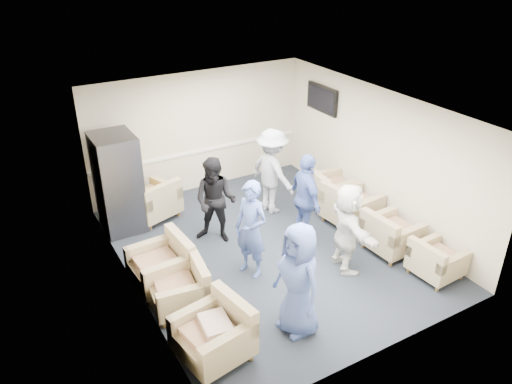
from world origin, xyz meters
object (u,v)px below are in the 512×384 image
armchair_right_midfar (349,207)px  person_mid_right (306,199)px  armchair_left_mid (182,290)px  person_mid_left (251,229)px  person_front_left (298,280)px  armchair_left_near (217,335)px  armchair_left_far (164,266)px  armchair_right_midnear (390,235)px  armchair_right_far (329,192)px  person_back_right (272,172)px  vending_machine (118,183)px  armchair_corner (154,202)px  person_front_right (348,228)px  armchair_right_near (435,262)px  person_back_left (215,201)px

armchair_right_midfar → person_mid_right: (-1.10, -0.04, 0.51)m
armchair_left_mid → person_mid_left: 1.49m
person_front_left → person_mid_right: (1.50, 1.96, -0.00)m
armchair_left_near → armchair_left_far: 1.88m
armchair_right_midnear → person_mid_right: size_ratio=0.51×
armchair_right_far → person_back_right: person_back_right is taller
armchair_right_midfar → person_mid_right: 1.22m
armchair_left_far → vending_machine: bearing=178.3°
armchair_left_far → armchair_corner: bearing=161.4°
armchair_left_far → person_front_right: person_front_right is taller
armchair_left_near → person_front_right: person_front_right is taller
armchair_right_midfar → armchair_right_far: armchair_right_midfar is taller
armchair_right_near → vending_machine: bearing=40.6°
armchair_right_far → person_back_right: bearing=71.2°
armchair_left_mid → person_front_right: 2.94m
person_back_right → person_front_right: 2.39m
armchair_left_near → armchair_right_near: 4.00m
armchair_right_near → person_front_right: 1.58m
armchair_left_near → person_front_left: 1.36m
person_back_left → person_front_right: size_ratio=1.04×
vending_machine → armchair_right_far: bearing=-19.2°
armchair_left_far → armchair_left_mid: bearing=-0.5°
armchair_left_near → armchair_corner: bearing=162.6°
armchair_left_mid → armchair_left_far: 0.70m
armchair_right_midnear → vending_machine: vending_machine is taller
person_back_left → person_mid_right: (1.45, -0.83, 0.04)m
person_mid_left → armchair_right_near: bearing=36.2°
armchair_corner → person_back_right: (2.26, -0.93, 0.54)m
person_front_right → armchair_corner: bearing=50.2°
armchair_right_far → person_front_left: (-2.68, -2.76, 0.52)m
armchair_left_far → armchair_right_midfar: bearing=87.0°
armchair_left_mid → person_mid_right: person_mid_right is taller
armchair_corner → person_back_left: person_back_left is taller
armchair_right_far → person_front_right: 2.23m
person_front_left → person_front_right: (1.60, 0.86, -0.08)m
armchair_left_far → armchair_right_far: size_ratio=0.95×
person_mid_left → person_back_right: person_back_right is taller
person_front_left → person_mid_left: size_ratio=1.02×
armchair_left_far → person_front_right: size_ratio=0.59×
armchair_left_mid → armchair_right_midfar: (3.87, 0.72, 0.04)m
armchair_left_near → person_mid_right: size_ratio=0.59×
vending_machine → person_front_right: 4.44m
armchair_left_mid → armchair_right_midnear: armchair_right_midnear is taller
armchair_right_midnear → person_back_left: (-2.56, 1.94, 0.50)m
person_front_left → vending_machine: bearing=-166.7°
armchair_right_near → person_front_left: 2.80m
armchair_right_midfar → vending_machine: vending_machine is taller
person_mid_left → armchair_left_far: bearing=-129.0°
armchair_left_near → person_mid_left: (1.35, 1.44, 0.51)m
person_back_left → person_front_left: bearing=-48.3°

